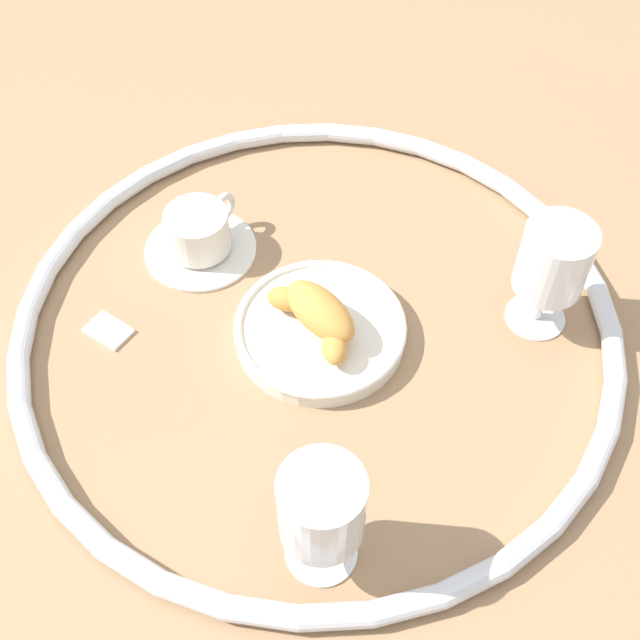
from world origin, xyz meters
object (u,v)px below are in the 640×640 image
Objects in this scene: pastry_plate at (320,329)px; coffee_cup_near at (199,235)px; juice_glass_right at (322,509)px; juice_glass_left at (553,262)px; sugar_packet at (108,330)px; croissant_large at (318,314)px.

coffee_cup_near is at bearing 27.88° from pastry_plate.
juice_glass_right is at bearing 160.42° from pastry_plate.
sugar_packet is at bearing 72.48° from juice_glass_left.
pastry_plate is at bearing -146.89° from sugar_packet.
juice_glass_left is (-0.06, -0.24, 0.05)m from croissant_large.
croissant_large is 0.26m from juice_glass_left.
sugar_packet is at bearing 68.54° from pastry_plate.
juice_glass_left is 1.00× the size of juice_glass_right.
juice_glass_left is at bearing -124.90° from coffee_cup_near.
sugar_packet is (0.09, 0.22, -0.01)m from pastry_plate.
croissant_large is 2.58× the size of sugar_packet.
juice_glass_right reaches higher than pastry_plate.
pastry_plate is 0.24m from sugar_packet.
coffee_cup_near is 0.42m from juice_glass_right.
coffee_cup_near is at bearing -92.31° from sugar_packet.
juice_glass_right reaches higher than croissant_large.
pastry_plate is 1.37× the size of juice_glass_right.
coffee_cup_near is 0.97× the size of juice_glass_left.
croissant_large is at bearing -147.40° from sugar_packet.
croissant_large is 0.92× the size of juice_glass_left.
juice_glass_left is 0.49m from sugar_packet.
coffee_cup_near is (0.17, 0.09, 0.01)m from pastry_plate.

